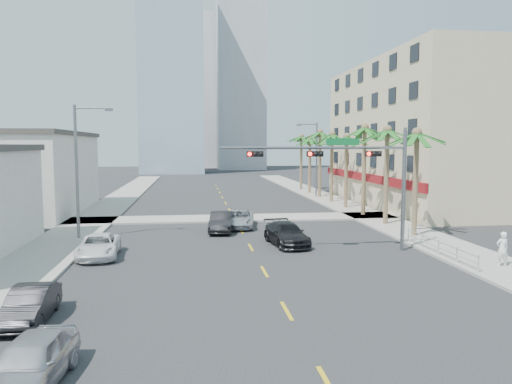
% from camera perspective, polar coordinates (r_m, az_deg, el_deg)
% --- Properties ---
extents(ground, '(260.00, 260.00, 0.00)m').
position_cam_1_polar(ground, '(21.63, 2.50, -11.72)').
color(ground, '#262628').
rests_on(ground, ground).
extents(sidewalk_right, '(4.00, 120.00, 0.15)m').
position_cam_1_polar(sidewalk_right, '(43.71, 13.67, -3.02)').
color(sidewalk_right, gray).
rests_on(sidewalk_right, ground).
extents(sidewalk_left, '(4.00, 120.00, 0.15)m').
position_cam_1_polar(sidewalk_left, '(41.73, -18.90, -3.56)').
color(sidewalk_left, gray).
rests_on(sidewalk_left, ground).
extents(sidewalk_cross, '(80.00, 4.00, 0.15)m').
position_cam_1_polar(sidewalk_cross, '(42.98, -2.46, -3.01)').
color(sidewalk_cross, gray).
rests_on(sidewalk_cross, ground).
extents(building_right, '(15.25, 28.00, 15.00)m').
position_cam_1_polar(building_right, '(56.47, 19.75, 6.24)').
color(building_right, '#CAB28F').
rests_on(building_right, ground).
extents(building_left_far, '(11.00, 18.00, 7.20)m').
position_cam_1_polar(building_left_far, '(51.02, -25.48, 1.77)').
color(building_left_far, beige).
rests_on(building_left_far, ground).
extents(tower_far_left, '(14.00, 14.00, 48.00)m').
position_cam_1_polar(tower_far_left, '(116.80, -9.63, 14.02)').
color(tower_far_left, '#99B2C6').
rests_on(tower_far_left, ground).
extents(tower_far_right, '(12.00, 12.00, 60.00)m').
position_cam_1_polar(tower_far_right, '(133.09, -1.78, 15.64)').
color(tower_far_right, '#ADADB2').
rests_on(tower_far_right, ground).
extents(tower_far_center, '(16.00, 16.00, 42.00)m').
position_cam_1_polar(tower_far_center, '(146.11, -7.12, 11.12)').
color(tower_far_center, '#ADADB2').
rests_on(tower_far_center, ground).
extents(traffic_signal_mast, '(11.12, 0.54, 7.20)m').
position_cam_1_polar(traffic_signal_mast, '(29.84, 10.96, 2.80)').
color(traffic_signal_mast, slate).
rests_on(traffic_signal_mast, ground).
extents(palm_tree_0, '(4.80, 4.80, 7.80)m').
position_cam_1_polar(palm_tree_0, '(35.73, 17.91, 6.29)').
color(palm_tree_0, brown).
rests_on(palm_tree_0, ground).
extents(palm_tree_1, '(4.80, 4.80, 8.16)m').
position_cam_1_polar(palm_tree_1, '(40.51, 14.79, 6.74)').
color(palm_tree_1, brown).
rests_on(palm_tree_1, ground).
extents(palm_tree_2, '(4.80, 4.80, 8.52)m').
position_cam_1_polar(palm_tree_2, '(45.39, 12.33, 7.07)').
color(palm_tree_2, brown).
rests_on(palm_tree_2, ground).
extents(palm_tree_3, '(4.80, 4.80, 7.80)m').
position_cam_1_polar(palm_tree_3, '(50.30, 10.33, 6.14)').
color(palm_tree_3, brown).
rests_on(palm_tree_3, ground).
extents(palm_tree_4, '(4.80, 4.80, 8.16)m').
position_cam_1_polar(palm_tree_4, '(55.29, 8.70, 6.45)').
color(palm_tree_4, brown).
rests_on(palm_tree_4, ground).
extents(palm_tree_5, '(4.80, 4.80, 8.52)m').
position_cam_1_polar(palm_tree_5, '(60.31, 7.34, 6.71)').
color(palm_tree_5, brown).
rests_on(palm_tree_5, ground).
extents(palm_tree_6, '(4.80, 4.80, 7.80)m').
position_cam_1_polar(palm_tree_6, '(65.35, 6.19, 6.01)').
color(palm_tree_6, brown).
rests_on(palm_tree_6, ground).
extents(palm_tree_7, '(4.80, 4.80, 8.16)m').
position_cam_1_polar(palm_tree_7, '(70.42, 5.20, 6.25)').
color(palm_tree_7, brown).
rests_on(palm_tree_7, ground).
extents(streetlight_left, '(2.55, 0.25, 9.00)m').
position_cam_1_polar(streetlight_left, '(35.20, -19.51, 2.96)').
color(streetlight_left, slate).
rests_on(streetlight_left, ground).
extents(streetlight_right, '(2.55, 0.25, 9.00)m').
position_cam_1_polar(streetlight_right, '(60.16, 6.75, 4.13)').
color(streetlight_right, slate).
rests_on(streetlight_right, ground).
extents(guardrail, '(0.08, 8.08, 1.00)m').
position_cam_1_polar(guardrail, '(30.31, 20.15, -5.76)').
color(guardrail, silver).
rests_on(guardrail, ground).
extents(car_parked_near, '(1.98, 4.17, 1.38)m').
position_cam_1_polar(car_parked_near, '(15.03, -24.34, -17.29)').
color(car_parked_near, silver).
rests_on(car_parked_near, ground).
extents(car_parked_mid, '(1.39, 3.85, 1.26)m').
position_cam_1_polar(car_parked_mid, '(20.16, -24.39, -11.62)').
color(car_parked_mid, black).
rests_on(car_parked_mid, ground).
extents(car_parked_far, '(2.43, 4.80, 1.30)m').
position_cam_1_polar(car_parked_far, '(29.79, -17.53, -5.91)').
color(car_parked_far, white).
rests_on(car_parked_far, ground).
extents(car_lane_left, '(2.12, 4.65, 1.48)m').
position_cam_1_polar(car_lane_left, '(36.70, -4.00, -3.43)').
color(car_lane_left, black).
rests_on(car_lane_left, ground).
extents(car_lane_center, '(2.87, 5.14, 1.36)m').
position_cam_1_polar(car_lane_center, '(38.56, -1.96, -3.08)').
color(car_lane_center, silver).
rests_on(car_lane_center, ground).
extents(car_lane_right, '(2.61, 5.14, 1.43)m').
position_cam_1_polar(car_lane_right, '(31.90, 3.49, -4.81)').
color(car_lane_right, black).
rests_on(car_lane_right, ground).
extents(pedestrian, '(0.65, 0.43, 1.79)m').
position_cam_1_polar(pedestrian, '(28.73, 26.34, -5.84)').
color(pedestrian, white).
rests_on(pedestrian, sidewalk_right).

